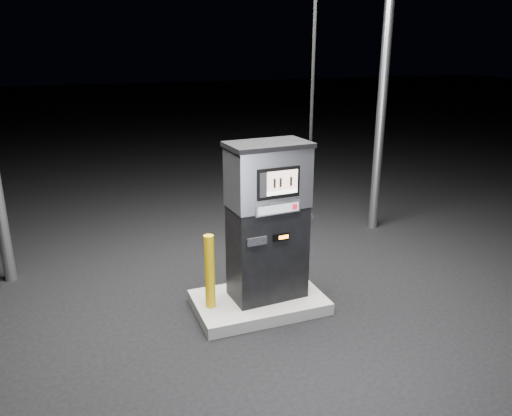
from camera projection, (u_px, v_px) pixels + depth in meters
name	position (u px, v px, depth m)	size (l,w,h in m)	color
ground	(259.00, 307.00, 6.32)	(80.00, 80.00, 0.00)	black
pump_island	(259.00, 302.00, 6.30)	(1.60, 1.00, 0.15)	slate
fuel_dispenser	(268.00, 220.00, 6.02)	(1.09, 0.64, 4.05)	black
bollard_left	(210.00, 272.00, 5.91)	(0.12, 0.12, 0.92)	gold
bollard_right	(302.00, 250.00, 6.49)	(0.13, 0.13, 0.95)	gold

